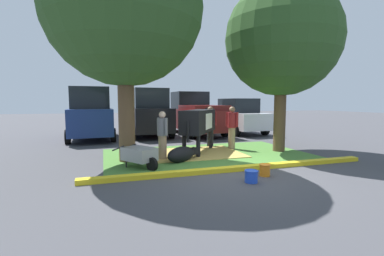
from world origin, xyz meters
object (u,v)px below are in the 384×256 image
person_visitor_far (232,126)px  bucket_orange (265,170)px  person_visitor_near (162,134)px  pickup_truck_maroon (194,114)px  wheelbarrow (140,155)px  suv_dark_grey (91,113)px  shade_tree_right (282,39)px  bucket_blue (251,176)px  person_handler (210,125)px  sedan_silver (238,116)px  shade_tree_left (124,7)px  calf_lying (182,154)px  cow_holstein (199,121)px  suv_black (147,112)px

person_visitor_far → bucket_orange: bearing=-103.9°
person_visitor_near → pickup_truck_maroon: pickup_truck_maroon is taller
wheelbarrow → bucket_orange: 3.37m
wheelbarrow → suv_dark_grey: suv_dark_grey is taller
shade_tree_right → pickup_truck_maroon: bearing=101.3°
person_visitor_far → bucket_blue: person_visitor_far is taller
person_handler → wheelbarrow: bearing=-139.3°
sedan_silver → shade_tree_left: bearing=-139.5°
wheelbarrow → sedan_silver: sedan_silver is taller
person_visitor_far → sedan_silver: 5.65m
calf_lying → wheelbarrow: size_ratio=0.86×
person_visitor_near → calf_lying: bearing=-41.2°
cow_holstein → sedan_silver: 6.63m
shade_tree_left → shade_tree_right: shade_tree_left is taller
bucket_blue → wheelbarrow: bearing=136.6°
suv_black → bucket_blue: bearing=-84.3°
cow_holstein → person_visitor_far: (1.41, 0.20, -0.24)m
shade_tree_right → person_visitor_far: size_ratio=3.71×
cow_holstein → wheelbarrow: size_ratio=1.86×
person_visitor_near → pickup_truck_maroon: bearing=63.4°
person_visitor_far → sedan_silver: bearing=60.2°
shade_tree_left → person_handler: (3.45, 1.72, -3.75)m
cow_holstein → person_handler: person_handler is taller
person_visitor_far → wheelbarrow: size_ratio=1.12×
person_visitor_far → sedan_silver: (2.81, 4.91, 0.09)m
person_visitor_near → suv_black: suv_black is taller
shade_tree_left → suv_dark_grey: 6.85m
bucket_orange → wheelbarrow: bearing=148.5°
shade_tree_left → calf_lying: 4.72m
bucket_blue → sedan_silver: sedan_silver is taller
person_handler → person_visitor_near: (-2.38, -1.90, -0.06)m
pickup_truck_maroon → person_handler: bearing=-100.4°
shade_tree_left → suv_dark_grey: size_ratio=1.51×
person_visitor_near → bucket_blue: person_visitor_near is taller
bucket_blue → sedan_silver: (4.33, 9.01, 0.84)m
wheelbarrow → suv_dark_grey: size_ratio=0.32×
wheelbarrow → person_visitor_far: bearing=27.5°
shade_tree_left → sedan_silver: (6.85, 5.85, -3.66)m
pickup_truck_maroon → wheelbarrow: bearing=-119.0°
calf_lying → sedan_silver: sedan_silver is taller
bucket_orange → pickup_truck_maroon: pickup_truck_maroon is taller
shade_tree_left → bucket_orange: size_ratio=23.51×
person_handler → suv_black: (-1.87, 4.54, 0.38)m
shade_tree_right → person_handler: size_ratio=3.72×
shade_tree_left → cow_holstein: 4.45m
suv_dark_grey → sedan_silver: 8.13m
cow_holstein → bucket_orange: (0.49, -3.52, -0.98)m
shade_tree_left → wheelbarrow: 4.38m
calf_lying → suv_black: bearing=90.0°
wheelbarrow → suv_black: size_ratio=0.32×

